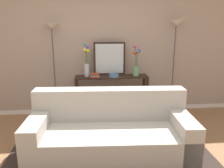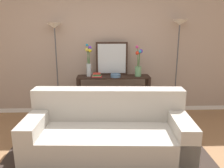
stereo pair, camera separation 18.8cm
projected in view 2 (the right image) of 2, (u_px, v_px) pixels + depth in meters
The scene contains 12 objects.
back_wall at pixel (100, 39), 4.51m from camera, with size 12.00×0.15×3.01m.
area_rug at pixel (108, 159), 3.07m from camera, with size 2.83×1.86×0.01m.
couch at pixel (108, 133), 3.16m from camera, with size 2.22×1.04×0.88m.
console_table at pixel (113, 89), 4.42m from camera, with size 1.39×0.32×0.82m.
floor_lamp_left at pixel (55, 44), 4.24m from camera, with size 0.28×0.28×1.81m.
floor_lamp_right at pixel (178, 42), 4.33m from camera, with size 0.28×0.28×1.87m.
wall_mirror at pixel (112, 59), 4.40m from camera, with size 0.61×0.02×0.64m.
vase_tall_flowers at pixel (89, 62), 4.28m from camera, with size 0.13×0.11×0.61m.
vase_short_flowers at pixel (138, 65), 4.29m from camera, with size 0.14×0.12×0.58m.
fruit_bowl at pixel (116, 75), 4.26m from camera, with size 0.19×0.19×0.06m.
book_stack at pixel (97, 75), 4.27m from camera, with size 0.19×0.13×0.07m.
book_row_under_console at pixel (92, 114), 4.53m from camera, with size 0.29×0.16×0.13m.
Camera 2 is at (0.05, -2.29, 1.76)m, focal length 36.50 mm.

